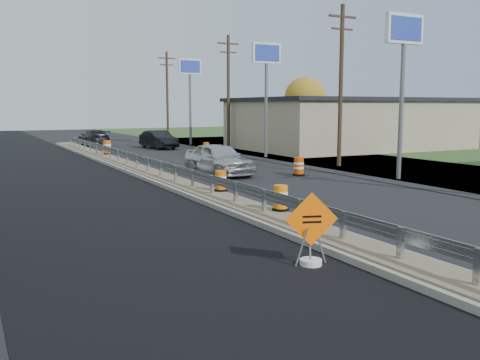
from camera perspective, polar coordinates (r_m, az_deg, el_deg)
name	(u,v)px	position (r m, az deg, el deg)	size (l,w,h in m)	color
ground	(236,208)	(18.86, -0.46, -2.99)	(140.00, 140.00, 0.00)	black
milled_overlay	(60,181)	(27.05, -18.66, -0.10)	(7.20, 120.00, 0.01)	black
median	(161,178)	(26.14, -8.42, 0.20)	(1.60, 55.00, 0.23)	gray
guardrail	(154,164)	(27.01, -9.14, 1.75)	(0.10, 46.15, 0.72)	silver
retail_building_near	(348,123)	(46.89, 11.49, 5.98)	(18.50, 12.50, 4.27)	tan
pylon_sign_south	(404,44)	(27.32, 17.07, 13.66)	(2.20, 0.30, 7.90)	slate
pylon_sign_mid	(266,64)	(37.72, 2.83, 12.28)	(2.20, 0.30, 7.90)	slate
pylon_sign_north	(190,75)	(50.29, -5.37, 11.13)	(2.20, 0.30, 7.90)	slate
utility_pole_smid	(341,83)	(32.38, 10.71, 10.16)	(1.90, 0.26, 9.40)	#473523
utility_pole_nmid	(228,90)	(45.16, -1.25, 9.59)	(1.90, 0.26, 9.40)	#473523
utility_pole_north	(167,94)	(58.99, -7.76, 9.11)	(1.90, 0.26, 9.40)	#473523
tree_far_yellow	(305,98)	(61.12, 6.95, 8.70)	(4.62, 4.62, 6.86)	#473523
caution_sign	(311,247)	(12.15, 7.58, -7.11)	(1.15, 0.50, 1.67)	white
barrel_median_near	(281,198)	(17.20, 4.36, -1.97)	(0.56, 0.56, 0.82)	black
barrel_median_mid	(221,181)	(21.13, -2.08, -0.13)	(0.55, 0.55, 0.81)	black
barrel_median_far	(107,148)	(38.69, -13.97, 3.36)	(0.65, 0.65, 0.95)	black
barrel_shoulder_near	(299,167)	(27.90, 6.29, 1.41)	(0.63, 0.63, 0.93)	black
barrel_shoulder_mid	(206,148)	(40.87, -3.63, 3.41)	(0.58, 0.58, 0.85)	black
car_silver	(219,159)	(27.98, -2.28, 2.27)	(1.97, 4.89, 1.67)	silver
car_dark_mid	(159,139)	(46.25, -8.69, 4.30)	(1.63, 4.66, 1.54)	black
car_dark_far	(94,138)	(50.93, -15.32, 4.39)	(2.06, 5.08, 1.47)	black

